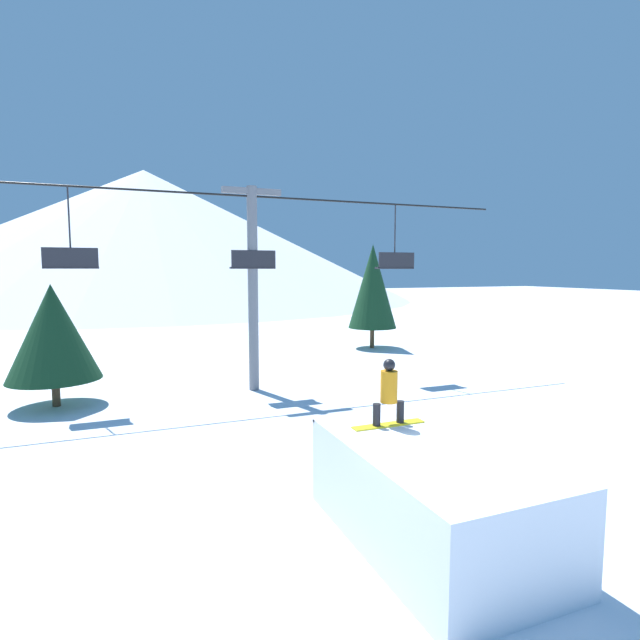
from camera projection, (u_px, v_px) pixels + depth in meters
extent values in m
plane|color=white|center=(430.00, 572.00, 8.23)|extent=(220.00, 220.00, 0.00)
cone|color=silver|center=(146.00, 235.00, 82.56)|extent=(86.99, 86.99, 21.19)
cube|color=white|center=(431.00, 495.00, 9.07)|extent=(2.77, 4.79, 1.78)
cube|color=silver|center=(371.00, 414.00, 11.14)|extent=(2.77, 0.10, 0.06)
cube|color=yellow|center=(388.00, 425.00, 10.24)|extent=(1.59, 0.26, 0.03)
cylinder|color=black|center=(377.00, 415.00, 10.11)|extent=(0.16, 0.16, 0.45)
cylinder|color=black|center=(400.00, 412.00, 10.32)|extent=(0.16, 0.16, 0.45)
cylinder|color=orange|center=(389.00, 387.00, 10.16)|extent=(0.35, 0.35, 0.66)
sphere|color=black|center=(389.00, 365.00, 10.11)|extent=(0.25, 0.25, 0.25)
cylinder|color=slate|center=(253.00, 290.00, 20.28)|extent=(0.41, 0.41, 8.28)
cube|color=slate|center=(252.00, 191.00, 19.89)|extent=(2.40, 0.24, 0.24)
cylinder|color=black|center=(252.00, 196.00, 19.91)|extent=(23.31, 0.08, 0.08)
cylinder|color=#28282D|center=(69.00, 227.00, 17.58)|extent=(0.06, 0.06, 2.85)
cube|color=#232328|center=(71.00, 268.00, 17.72)|extent=(1.80, 0.44, 0.08)
cube|color=#232328|center=(70.00, 258.00, 17.52)|extent=(1.80, 0.08, 0.70)
cylinder|color=#28282D|center=(252.00, 232.00, 20.05)|extent=(0.06, 0.06, 2.85)
cube|color=#232328|center=(253.00, 268.00, 20.19)|extent=(1.80, 0.44, 0.08)
cube|color=#232328|center=(254.00, 259.00, 19.99)|extent=(1.80, 0.08, 0.70)
cylinder|color=#28282D|center=(395.00, 236.00, 22.52)|extent=(0.06, 0.06, 2.85)
cube|color=#232328|center=(394.00, 268.00, 22.66)|extent=(1.80, 0.44, 0.08)
cube|color=#232328|center=(397.00, 260.00, 22.46)|extent=(1.80, 0.08, 0.70)
cylinder|color=#4C3823|center=(56.00, 393.00, 18.16)|extent=(0.28, 0.28, 0.99)
cone|color=#14381E|center=(53.00, 332.00, 17.93)|extent=(3.22, 3.22, 3.48)
cylinder|color=#4C3823|center=(372.00, 338.00, 31.71)|extent=(0.27, 0.27, 1.30)
cone|color=#14381E|center=(373.00, 286.00, 31.38)|extent=(3.03, 3.03, 5.26)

